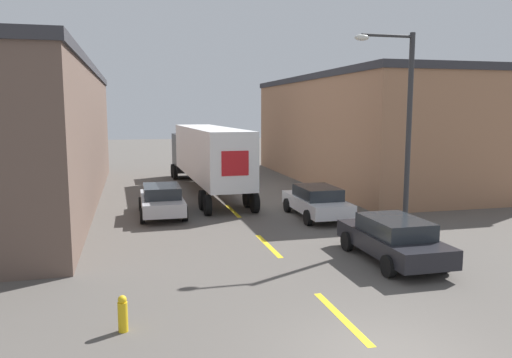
{
  "coord_description": "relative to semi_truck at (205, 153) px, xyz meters",
  "views": [
    {
      "loc": [
        -4.8,
        -8.46,
        4.97
      ],
      "look_at": [
        0.64,
        13.25,
        1.88
      ],
      "focal_mm": 35.0,
      "sensor_mm": 36.0,
      "label": 1
    }
  ],
  "objects": [
    {
      "name": "road_centerline",
      "position": [
        0.44,
        -12.9,
        -2.38
      ],
      "size": [
        0.2,
        16.49,
        0.01
      ],
      "color": "yellow",
      "rests_on": "ground_plane"
    },
    {
      "name": "warehouse_left",
      "position": [
        -10.25,
        -1.47,
        1.28
      ],
      "size": [
        8.31,
        26.92,
        7.32
      ],
      "color": "brown",
      "rests_on": "ground_plane"
    },
    {
      "name": "warehouse_right",
      "position": [
        12.0,
        2.38,
        1.28
      ],
      "size": [
        10.06,
        22.61,
        7.33
      ],
      "color": "#9E7051",
      "rests_on": "ground_plane"
    },
    {
      "name": "semi_truck",
      "position": [
        0.0,
        0.0,
        0.0
      ],
      "size": [
        3.1,
        16.09,
        3.99
      ],
      "rotation": [
        0.0,
        0.0,
        0.03
      ],
      "color": "black",
      "rests_on": "ground_plane"
    },
    {
      "name": "parked_car_left_far",
      "position": [
        -3.05,
        -6.58,
        -1.61
      ],
      "size": [
        2.1,
        4.77,
        1.47
      ],
      "color": "#B2B2B7",
      "rests_on": "ground_plane"
    },
    {
      "name": "parked_car_right_near",
      "position": [
        3.93,
        -15.72,
        -1.61
      ],
      "size": [
        2.1,
        4.77,
        1.47
      ],
      "color": "black",
      "rests_on": "ground_plane"
    },
    {
      "name": "parked_car_right_mid",
      "position": [
        3.93,
        -8.7,
        -1.61
      ],
      "size": [
        2.1,
        4.77,
        1.47
      ],
      "color": "silver",
      "rests_on": "ground_plane"
    },
    {
      "name": "street_lamp",
      "position": [
        5.61,
        -13.15,
        2.16
      ],
      "size": [
        2.43,
        0.32,
        7.83
      ],
      "color": "#2D2D30",
      "rests_on": "ground_plane"
    },
    {
      "name": "fire_hydrant",
      "position": [
        -4.67,
        -19.06,
        -1.97
      ],
      "size": [
        0.22,
        0.22,
        0.85
      ],
      "color": "gold",
      "rests_on": "ground_plane"
    }
  ]
}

